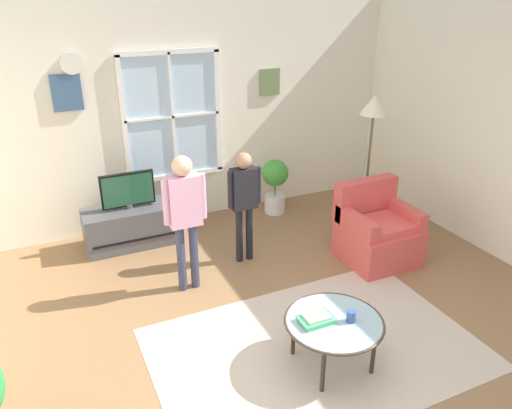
{
  "coord_description": "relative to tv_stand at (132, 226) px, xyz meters",
  "views": [
    {
      "loc": [
        -1.73,
        -2.74,
        2.87
      ],
      "look_at": [
        -0.06,
        0.87,
        1.09
      ],
      "focal_mm": 34.82,
      "sensor_mm": 36.0,
      "label": 1
    }
  ],
  "objects": [
    {
      "name": "potted_plant_by_window",
      "position": [
        1.96,
        0.1,
        0.2
      ],
      "size": [
        0.35,
        0.35,
        0.75
      ],
      "color": "silver",
      "rests_on": "ground_plane"
    },
    {
      "name": "person_pink_shirt",
      "position": [
        0.32,
        -1.19,
        0.66
      ],
      "size": [
        0.43,
        0.2,
        1.43
      ],
      "color": "#333851",
      "rests_on": "ground_plane"
    },
    {
      "name": "armchair",
      "position": [
        2.42,
        -1.49,
        0.09
      ],
      "size": [
        0.76,
        0.74,
        0.87
      ],
      "color": "#D14C47",
      "rests_on": "ground_plane"
    },
    {
      "name": "cup",
      "position": [
        1.15,
        -2.81,
        0.24
      ],
      "size": [
        0.07,
        0.07,
        0.1
      ],
      "primitive_type": "cylinder",
      "color": "#334C8C",
      "rests_on": "coffee_table"
    },
    {
      "name": "coffee_table",
      "position": [
        1.04,
        -2.75,
        0.16
      ],
      "size": [
        0.8,
        0.8,
        0.43
      ],
      "color": "#99B2B7",
      "rests_on": "ground_plane"
    },
    {
      "name": "remote_near_books",
      "position": [
        0.99,
        -2.68,
        0.2
      ],
      "size": [
        0.1,
        0.14,
        0.02
      ],
      "primitive_type": "cube",
      "rotation": [
        0.0,
        0.0,
        -0.46
      ],
      "color": "black",
      "rests_on": "coffee_table"
    },
    {
      "name": "book_stack",
      "position": [
        0.9,
        -2.7,
        0.22
      ],
      "size": [
        0.28,
        0.18,
        0.06
      ],
      "color": "#4CBC61",
      "rests_on": "coffee_table"
    },
    {
      "name": "person_black_shirt",
      "position": [
        1.07,
        -0.9,
        0.56
      ],
      "size": [
        0.38,
        0.17,
        1.27
      ],
      "color": "black",
      "rests_on": "ground_plane"
    },
    {
      "name": "area_rug",
      "position": [
        1.01,
        -2.55,
        -0.23
      ],
      "size": [
        2.74,
        1.82,
        0.01
      ],
      "primitive_type": "cube",
      "color": "#C6B29E",
      "rests_on": "ground_plane"
    },
    {
      "name": "floor_lamp",
      "position": [
        2.68,
        -0.91,
        1.21
      ],
      "size": [
        0.32,
        0.32,
        1.73
      ],
      "color": "black",
      "rests_on": "ground_plane"
    },
    {
      "name": "tv_stand",
      "position": [
        0.0,
        0.0,
        0.0
      ],
      "size": [
        1.09,
        0.49,
        0.47
      ],
      "color": "#4C4C51",
      "rests_on": "ground_plane"
    },
    {
      "name": "back_wall",
      "position": [
        0.85,
        0.52,
        1.18
      ],
      "size": [
        5.7,
        0.17,
        2.83
      ],
      "color": "silver",
      "rests_on": "ground_plane"
    },
    {
      "name": "television",
      "position": [
        0.0,
        -0.0,
        0.46
      ],
      "size": [
        0.61,
        0.08,
        0.43
      ],
      "color": "#4C4C4C",
      "rests_on": "tv_stand"
    },
    {
      "name": "ground_plane",
      "position": [
        0.86,
        -2.66,
        -0.25
      ],
      "size": [
        6.3,
        6.86,
        0.02
      ],
      "primitive_type": "cube",
      "color": "olive"
    }
  ]
}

